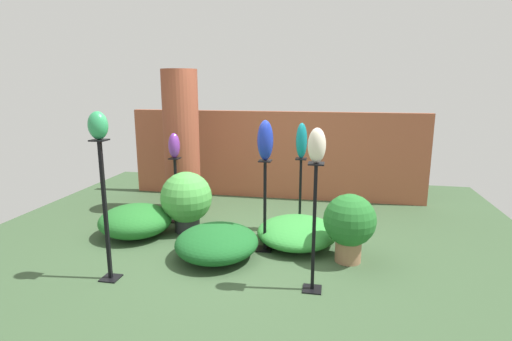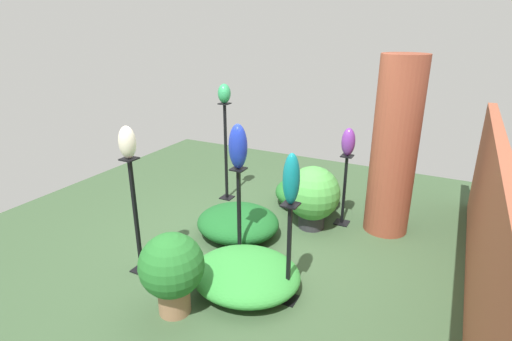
{
  "view_description": "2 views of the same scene",
  "coord_description": "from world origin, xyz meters",
  "px_view_note": "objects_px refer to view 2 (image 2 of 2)",
  "views": [
    {
      "loc": [
        1.09,
        -4.95,
        2.17
      ],
      "look_at": [
        0.05,
        0.39,
        0.97
      ],
      "focal_mm": 28.0,
      "sensor_mm": 36.0,
      "label": 1
    },
    {
      "loc": [
        3.9,
        2.03,
        2.72
      ],
      "look_at": [
        0.02,
        0.04,
        1.13
      ],
      "focal_mm": 28.0,
      "sensor_mm": 36.0,
      "label": 2
    }
  ],
  "objects_px": {
    "pedestal_cobalt": "(239,221)",
    "potted_plant_front_left": "(313,195)",
    "pedestal_teal": "(289,258)",
    "art_vase_teal": "(291,179)",
    "art_vase_ivory": "(127,142)",
    "art_vase_violet": "(348,142)",
    "art_vase_jade": "(224,93)",
    "art_vase_cobalt": "(238,147)",
    "pedestal_violet": "(344,193)",
    "brick_pillar": "(394,148)",
    "pedestal_jade": "(226,156)",
    "pedestal_ivory": "(136,221)",
    "potted_plant_back_center": "(172,269)"
  },
  "relations": [
    {
      "from": "art_vase_cobalt",
      "to": "pedestal_violet",
      "type": "bearing_deg",
      "value": 152.14
    },
    {
      "from": "brick_pillar",
      "to": "pedestal_violet",
      "type": "relative_size",
      "value": 2.31
    },
    {
      "from": "pedestal_violet",
      "to": "pedestal_jade",
      "type": "relative_size",
      "value": 0.65
    },
    {
      "from": "potted_plant_front_left",
      "to": "pedestal_teal",
      "type": "bearing_deg",
      "value": 11.3
    },
    {
      "from": "pedestal_cobalt",
      "to": "art_vase_ivory",
      "type": "relative_size",
      "value": 3.45
    },
    {
      "from": "art_vase_violet",
      "to": "art_vase_cobalt",
      "type": "relative_size",
      "value": 0.76
    },
    {
      "from": "potted_plant_back_center",
      "to": "brick_pillar",
      "type": "bearing_deg",
      "value": 150.43
    },
    {
      "from": "pedestal_jade",
      "to": "pedestal_ivory",
      "type": "bearing_deg",
      "value": 4.73
    },
    {
      "from": "pedestal_jade",
      "to": "art_vase_ivory",
      "type": "distance_m",
      "value": 2.41
    },
    {
      "from": "pedestal_cobalt",
      "to": "potted_plant_front_left",
      "type": "distance_m",
      "value": 1.34
    },
    {
      "from": "pedestal_ivory",
      "to": "art_vase_cobalt",
      "type": "relative_size",
      "value": 2.73
    },
    {
      "from": "art_vase_ivory",
      "to": "pedestal_ivory",
      "type": "bearing_deg",
      "value": 116.57
    },
    {
      "from": "pedestal_cobalt",
      "to": "art_vase_cobalt",
      "type": "height_order",
      "value": "art_vase_cobalt"
    },
    {
      "from": "pedestal_jade",
      "to": "art_vase_ivory",
      "type": "height_order",
      "value": "art_vase_ivory"
    },
    {
      "from": "brick_pillar",
      "to": "art_vase_violet",
      "type": "xyz_separation_m",
      "value": [
        0.11,
        -0.59,
        0.03
      ]
    },
    {
      "from": "art_vase_ivory",
      "to": "potted_plant_back_center",
      "type": "distance_m",
      "value": 1.39
    },
    {
      "from": "pedestal_jade",
      "to": "pedestal_violet",
      "type": "bearing_deg",
      "value": 89.64
    },
    {
      "from": "art_vase_cobalt",
      "to": "brick_pillar",
      "type": "bearing_deg",
      "value": 139.79
    },
    {
      "from": "pedestal_violet",
      "to": "art_vase_cobalt",
      "type": "distance_m",
      "value": 2.03
    },
    {
      "from": "pedestal_jade",
      "to": "pedestal_ivory",
      "type": "relative_size",
      "value": 1.14
    },
    {
      "from": "art_vase_jade",
      "to": "potted_plant_front_left",
      "type": "height_order",
      "value": "art_vase_jade"
    },
    {
      "from": "art_vase_violet",
      "to": "potted_plant_front_left",
      "type": "bearing_deg",
      "value": -49.75
    },
    {
      "from": "art_vase_violet",
      "to": "art_vase_teal",
      "type": "distance_m",
      "value": 1.96
    },
    {
      "from": "pedestal_jade",
      "to": "potted_plant_back_center",
      "type": "relative_size",
      "value": 1.85
    },
    {
      "from": "art_vase_ivory",
      "to": "potted_plant_back_center",
      "type": "xyz_separation_m",
      "value": [
        0.39,
        0.8,
        -1.07
      ]
    },
    {
      "from": "art_vase_ivory",
      "to": "potted_plant_front_left",
      "type": "bearing_deg",
      "value": 143.94
    },
    {
      "from": "art_vase_ivory",
      "to": "pedestal_teal",
      "type": "bearing_deg",
      "value": 99.38
    },
    {
      "from": "brick_pillar",
      "to": "art_vase_jade",
      "type": "height_order",
      "value": "brick_pillar"
    },
    {
      "from": "potted_plant_back_center",
      "to": "pedestal_violet",
      "type": "bearing_deg",
      "value": 159.79
    },
    {
      "from": "pedestal_teal",
      "to": "art_vase_teal",
      "type": "distance_m",
      "value": 0.86
    },
    {
      "from": "art_vase_ivory",
      "to": "art_vase_cobalt",
      "type": "bearing_deg",
      "value": 125.7
    },
    {
      "from": "art_vase_teal",
      "to": "art_vase_ivory",
      "type": "xyz_separation_m",
      "value": [
        0.29,
        -1.74,
        0.2
      ]
    },
    {
      "from": "art_vase_cobalt",
      "to": "pedestal_jade",
      "type": "bearing_deg",
      "value": -144.32
    },
    {
      "from": "potted_plant_front_left",
      "to": "art_vase_violet",
      "type": "bearing_deg",
      "value": 130.25
    },
    {
      "from": "pedestal_teal",
      "to": "pedestal_jade",
      "type": "bearing_deg",
      "value": -135.61
    },
    {
      "from": "art_vase_violet",
      "to": "art_vase_ivory",
      "type": "height_order",
      "value": "art_vase_ivory"
    },
    {
      "from": "pedestal_teal",
      "to": "art_vase_cobalt",
      "type": "relative_size",
      "value": 2.17
    },
    {
      "from": "art_vase_teal",
      "to": "art_vase_violet",
      "type": "bearing_deg",
      "value": 179.08
    },
    {
      "from": "pedestal_teal",
      "to": "art_vase_violet",
      "type": "height_order",
      "value": "art_vase_violet"
    },
    {
      "from": "pedestal_cobalt",
      "to": "potted_plant_front_left",
      "type": "bearing_deg",
      "value": 159.7
    },
    {
      "from": "pedestal_jade",
      "to": "potted_plant_back_center",
      "type": "height_order",
      "value": "pedestal_jade"
    },
    {
      "from": "potted_plant_back_center",
      "to": "art_vase_violet",
      "type": "bearing_deg",
      "value": 159.79
    },
    {
      "from": "pedestal_ivory",
      "to": "pedestal_cobalt",
      "type": "bearing_deg",
      "value": 125.7
    },
    {
      "from": "art_vase_violet",
      "to": "potted_plant_front_left",
      "type": "relative_size",
      "value": 0.43
    },
    {
      "from": "pedestal_jade",
      "to": "art_vase_ivory",
      "type": "relative_size",
      "value": 4.52
    },
    {
      "from": "art_vase_jade",
      "to": "art_vase_ivory",
      "type": "height_order",
      "value": "art_vase_jade"
    },
    {
      "from": "pedestal_ivory",
      "to": "art_vase_teal",
      "type": "height_order",
      "value": "art_vase_teal"
    },
    {
      "from": "brick_pillar",
      "to": "art_vase_violet",
      "type": "relative_size",
      "value": 6.2
    },
    {
      "from": "pedestal_teal",
      "to": "art_vase_violet",
      "type": "bearing_deg",
      "value": 179.08
    },
    {
      "from": "brick_pillar",
      "to": "potted_plant_front_left",
      "type": "height_order",
      "value": "brick_pillar"
    }
  ]
}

